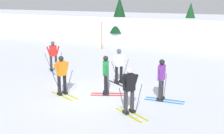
% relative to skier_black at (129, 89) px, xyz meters
% --- Properties ---
extents(ground_plane, '(120.00, 120.00, 0.00)m').
position_rel_skier_black_xyz_m(ground_plane, '(-2.30, 1.13, -0.92)').
color(ground_plane, silver).
extents(far_snow_ridge, '(80.00, 9.46, 2.36)m').
position_rel_skier_black_xyz_m(far_snow_ridge, '(-2.30, 19.93, 0.26)').
color(far_snow_ridge, silver).
rests_on(far_snow_ridge, ground).
extents(skier_black, '(1.57, 1.13, 1.71)m').
position_rel_skier_black_xyz_m(skier_black, '(0.00, 0.00, 0.00)').
color(skier_black, gold).
rests_on(skier_black, ground).
extents(skier_purple, '(1.63, 1.00, 1.71)m').
position_rel_skier_black_xyz_m(skier_purple, '(0.56, 1.90, -0.00)').
color(skier_purple, '#237AC6').
rests_on(skier_purple, ground).
extents(skier_white, '(1.58, 1.10, 1.71)m').
position_rel_skier_black_xyz_m(skier_white, '(-2.07, 3.31, 0.00)').
color(skier_white, black).
rests_on(skier_white, ground).
extents(skier_green, '(1.60, 1.04, 1.71)m').
position_rel_skier_black_xyz_m(skier_green, '(-1.78, 1.50, 0.00)').
color(skier_green, red).
rests_on(skier_green, ground).
extents(skier_red, '(1.46, 1.32, 1.71)m').
position_rel_skier_black_xyz_m(skier_red, '(-6.53, 3.88, 0.04)').
color(skier_red, '#237AC6').
rests_on(skier_red, ground).
extents(skier_orange, '(1.63, 0.95, 1.71)m').
position_rel_skier_black_xyz_m(skier_orange, '(-3.45, 0.59, 0.04)').
color(skier_orange, gold).
rests_on(skier_orange, ground).
extents(trail_marker_pole, '(0.06, 0.06, 2.22)m').
position_rel_skier_black_xyz_m(trail_marker_pole, '(-7.81, 11.63, 0.20)').
color(trail_marker_pole, '#C65614').
rests_on(trail_marker_pole, ground).
extents(conifer_far_right, '(1.92, 1.92, 3.72)m').
position_rel_skier_black_xyz_m(conifer_far_right, '(-2.14, 17.51, 1.23)').
color(conifer_far_right, '#513823').
rests_on(conifer_far_right, ground).
extents(conifer_far_centre, '(2.02, 2.02, 4.23)m').
position_rel_skier_black_xyz_m(conifer_far_centre, '(-8.38, 16.00, 1.63)').
color(conifer_far_centre, '#513823').
rests_on(conifer_far_centre, ground).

